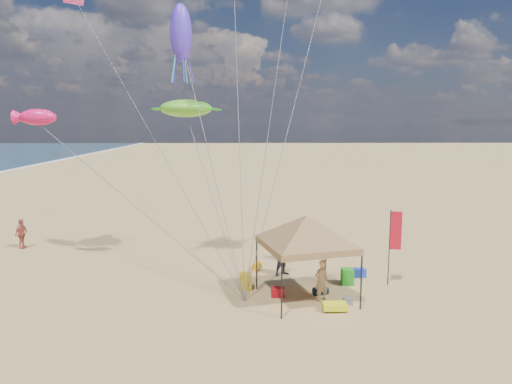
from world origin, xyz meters
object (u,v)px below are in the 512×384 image
at_px(person_near_b, 284,256).
at_px(person_far_a, 22,234).
at_px(cooler_red, 278,292).
at_px(person_near_c, 291,246).
at_px(feather_flag, 394,236).
at_px(canopy_tent, 307,219).
at_px(chair_green, 347,277).
at_px(person_near_a, 321,280).
at_px(beach_cart, 335,306).
at_px(cooler_blue, 360,273).
at_px(chair_yellow, 246,281).

distance_m(person_near_b, person_far_a, 15.12).
relative_size(cooler_red, person_near_c, 0.35).
bearing_deg(feather_flag, canopy_tent, -159.15).
xyz_separation_m(person_near_b, person_far_a, (-14.31, 4.88, -0.05)).
xyz_separation_m(chair_green, person_near_c, (-2.14, 3.57, 0.41)).
xyz_separation_m(feather_flag, person_near_a, (-3.37, -1.71, -1.37)).
relative_size(feather_flag, beach_cart, 3.69).
height_order(canopy_tent, cooler_blue, canopy_tent).
relative_size(cooler_blue, beach_cart, 0.60).
bearing_deg(person_near_a, chair_green, -156.00).
bearing_deg(beach_cart, cooler_red, 143.03).
distance_m(cooler_red, person_near_a, 1.87).
bearing_deg(person_near_b, cooler_blue, -36.28).
height_order(feather_flag, cooler_blue, feather_flag).
height_order(feather_flag, beach_cart, feather_flag).
distance_m(chair_green, beach_cart, 3.10).
xyz_separation_m(chair_green, beach_cart, (-1.09, -2.90, -0.15)).
bearing_deg(canopy_tent, feather_flag, 20.85).
relative_size(feather_flag, chair_yellow, 4.75).
relative_size(feather_flag, person_near_c, 2.17).
bearing_deg(canopy_tent, chair_yellow, 155.12).
bearing_deg(chair_yellow, person_near_c, 60.78).
bearing_deg(beach_cart, feather_flag, 42.74).
distance_m(feather_flag, cooler_red, 5.59).
xyz_separation_m(canopy_tent, person_near_c, (-0.12, 5.18, -2.52)).
bearing_deg(chair_yellow, cooler_blue, 16.25).
distance_m(beach_cart, person_near_b, 4.58).
relative_size(feather_flag, cooler_red, 6.16).
xyz_separation_m(canopy_tent, person_near_b, (-0.63, 2.97, -2.39)).
height_order(canopy_tent, person_far_a, canopy_tent).
bearing_deg(person_near_a, person_far_a, -55.15).
height_order(beach_cart, person_near_a, person_near_a).
distance_m(person_near_b, person_near_c, 2.28).
bearing_deg(canopy_tent, person_near_b, 101.98).
xyz_separation_m(beach_cart, person_near_b, (-1.56, 4.25, 0.69)).
xyz_separation_m(feather_flag, person_far_a, (-18.90, 6.33, -1.36)).
relative_size(beach_cart, person_near_c, 0.59).
height_order(cooler_red, beach_cart, cooler_red).
xyz_separation_m(canopy_tent, person_far_a, (-14.94, 7.84, -2.44)).
height_order(person_near_a, person_far_a, person_far_a).
xyz_separation_m(feather_flag, chair_green, (-1.94, 0.10, -1.86)).
relative_size(feather_flag, cooler_blue, 6.16).
distance_m(feather_flag, beach_cart, 4.58).
height_order(canopy_tent, person_near_c, canopy_tent).
relative_size(beach_cart, person_far_a, 0.53).
bearing_deg(person_far_a, person_near_a, -107.59).
bearing_deg(feather_flag, cooler_red, -166.00).
xyz_separation_m(cooler_blue, person_near_b, (-3.45, 0.33, 0.70)).
bearing_deg(beach_cart, person_near_c, 99.25).
distance_m(canopy_tent, chair_green, 3.91).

